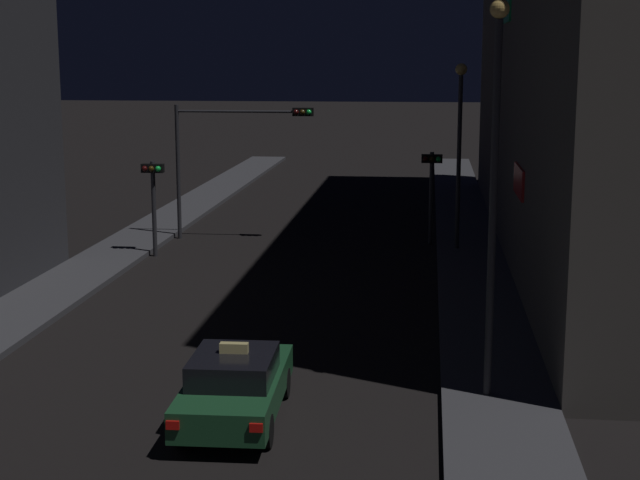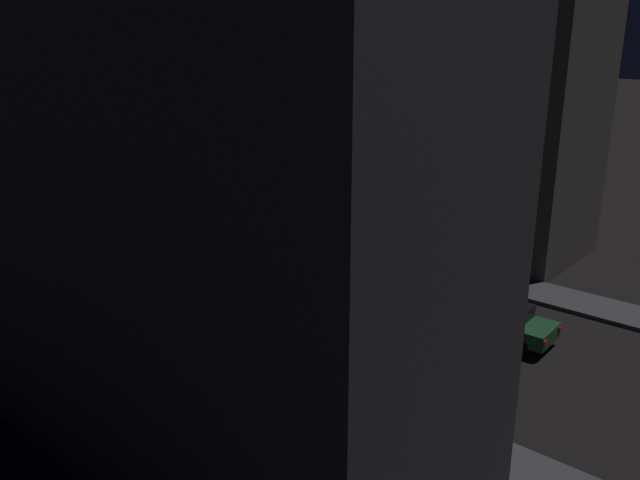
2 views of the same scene
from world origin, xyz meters
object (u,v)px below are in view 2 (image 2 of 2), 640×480
object	(u,v)px
street_lamp_far_block	(265,155)
traffic_light_overhead	(121,185)
sign_pole_left	(503,372)
traffic_light_left_kerb	(128,234)
traffic_light_right_kerb	(237,185)
taxi	(498,320)
street_lamp_near_block	(524,185)

from	to	relation	value
street_lamp_far_block	traffic_light_overhead	bearing A→B (deg)	169.63
sign_pole_left	street_lamp_far_block	bearing A→B (deg)	60.22
traffic_light_left_kerb	traffic_light_right_kerb	size ratio (longest dim) A/B	0.97
taxi	street_lamp_near_block	size ratio (longest dim) A/B	0.55
sign_pole_left	street_lamp_near_block	xyz separation A→B (m)	(12.37, 5.22, 2.15)
traffic_light_overhead	taxi	bearing A→B (deg)	-78.34
taxi	street_lamp_far_block	xyz separation A→B (m)	(4.83, 17.63, 3.71)
taxi	sign_pole_left	xyz separation A→B (m)	(-7.32, -3.59, 2.08)
taxi	traffic_light_right_kerb	xyz separation A→B (m)	(3.86, 19.16, 1.84)
traffic_light_overhead	sign_pole_left	distance (m)	23.10
traffic_light_left_kerb	sign_pole_left	distance (m)	19.31
sign_pole_left	traffic_light_left_kerb	bearing A→B (deg)	86.41
traffic_light_left_kerb	street_lamp_near_block	distance (m)	18.11
street_lamp_near_block	street_lamp_far_block	world-z (taller)	street_lamp_near_block
street_lamp_near_block	traffic_light_left_kerb	bearing A→B (deg)	128.47
traffic_light_overhead	street_lamp_near_block	world-z (taller)	street_lamp_near_block
taxi	traffic_light_left_kerb	xyz separation A→B (m)	(-6.11, 15.68, 1.77)
traffic_light_left_kerb	taxi	bearing A→B (deg)	-68.72
traffic_light_right_kerb	street_lamp_near_block	distance (m)	17.74
traffic_light_overhead	traffic_light_left_kerb	bearing A→B (deg)	-120.95
traffic_light_left_kerb	street_lamp_near_block	bearing A→B (deg)	-51.53
traffic_light_right_kerb	street_lamp_far_block	distance (m)	2.61
street_lamp_near_block	sign_pole_left	bearing A→B (deg)	-157.13
taxi	traffic_light_left_kerb	size ratio (longest dim) A/B	1.29
taxi	traffic_light_overhead	xyz separation A→B (m)	(-3.97, 19.24, 3.17)
traffic_light_left_kerb	street_lamp_far_block	xyz separation A→B (m)	(10.93, 1.95, 1.94)
sign_pole_left	street_lamp_far_block	world-z (taller)	street_lamp_far_block
taxi	traffic_light_right_kerb	world-z (taller)	traffic_light_right_kerb
traffic_light_right_kerb	sign_pole_left	bearing A→B (deg)	-116.15
sign_pole_left	street_lamp_near_block	bearing A→B (deg)	22.87
traffic_light_left_kerb	sign_pole_left	xyz separation A→B (m)	(-1.21, -19.27, 0.31)
traffic_light_left_kerb	street_lamp_near_block	size ratio (longest dim) A/B	0.43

